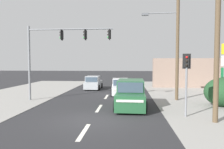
% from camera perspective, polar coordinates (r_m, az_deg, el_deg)
% --- Properties ---
extents(ground_plane, '(140.00, 140.00, 0.00)m').
position_cam_1_polar(ground_plane, '(11.93, -5.40, -11.76)').
color(ground_plane, '#28282B').
extents(lane_dash_near, '(0.20, 2.40, 0.01)m').
position_cam_1_polar(lane_dash_near, '(10.04, -7.39, -14.63)').
color(lane_dash_near, silver).
rests_on(lane_dash_near, ground).
extents(lane_dash_mid, '(0.20, 2.40, 0.01)m').
position_cam_1_polar(lane_dash_mid, '(14.81, -3.42, -8.80)').
color(lane_dash_mid, silver).
rests_on(lane_dash_mid, ground).
extents(lane_dash_far, '(0.20, 2.40, 0.01)m').
position_cam_1_polar(lane_dash_far, '(19.70, -1.45, -5.82)').
color(lane_dash_far, silver).
rests_on(lane_dash_far, ground).
extents(utility_pole_foreground_right, '(3.78, 0.43, 9.73)m').
position_cam_1_polar(utility_pole_foreground_right, '(12.33, 25.29, 12.94)').
color(utility_pole_foreground_right, brown).
rests_on(utility_pole_foreground_right, ground).
extents(utility_pole_midground_right, '(3.78, 0.47, 9.82)m').
position_cam_1_polar(utility_pole_midground_right, '(18.55, 16.36, 9.84)').
color(utility_pole_midground_right, brown).
rests_on(utility_pole_midground_right, ground).
extents(traffic_signal_mast, '(6.89, 0.48, 6.00)m').
position_cam_1_polar(traffic_signal_mast, '(18.02, -13.98, 7.13)').
color(traffic_signal_mast, slate).
rests_on(traffic_signal_mast, ground).
extents(pedestal_signal_right_kerb, '(0.44, 0.31, 3.56)m').
position_cam_1_polar(pedestal_signal_right_kerb, '(12.86, 18.87, 0.08)').
color(pedestal_signal_right_kerb, slate).
rests_on(pedestal_signal_right_kerb, ground).
extents(shopfront_wall_far, '(12.00, 1.00, 3.60)m').
position_cam_1_polar(shopfront_wall_far, '(28.85, 22.58, 0.36)').
color(shopfront_wall_far, gray).
rests_on(shopfront_wall_far, ground).
extents(hatchback_oncoming_near, '(1.93, 3.72, 1.53)m').
position_cam_1_polar(hatchback_oncoming_near, '(21.00, 2.21, -3.34)').
color(hatchback_oncoming_near, silver).
rests_on(hatchback_oncoming_near, ground).
extents(suv_crossing_left, '(2.17, 4.59, 1.90)m').
position_cam_1_polar(suv_crossing_left, '(14.91, 4.91, -5.29)').
color(suv_crossing_left, '#235633').
rests_on(suv_crossing_left, ground).
extents(hatchback_kerbside_parked, '(1.84, 3.67, 1.53)m').
position_cam_1_polar(hatchback_kerbside_parked, '(25.35, -4.91, -2.24)').
color(hatchback_kerbside_parked, '#A3A8AD').
rests_on(hatchback_kerbside_parked, ground).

